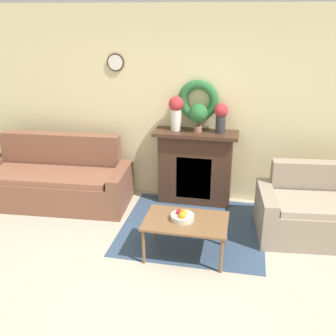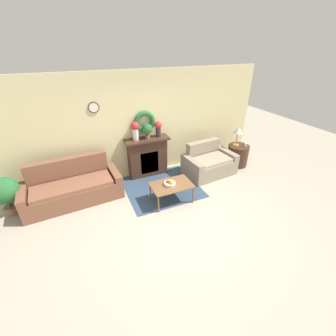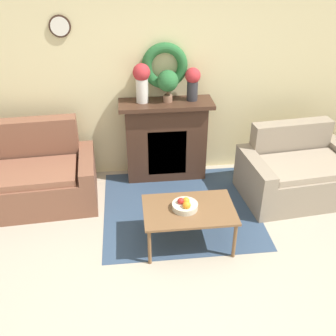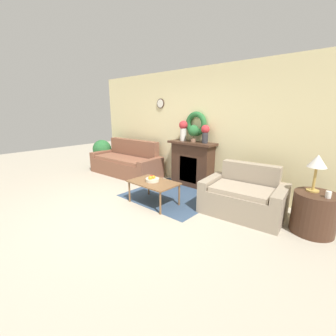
{
  "view_description": "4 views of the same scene",
  "coord_description": "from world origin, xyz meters",
  "views": [
    {
      "loc": [
        0.72,
        -2.99,
        2.6
      ],
      "look_at": [
        -0.15,
        1.27,
        0.85
      ],
      "focal_mm": 42.0,
      "sensor_mm": 36.0,
      "label": 1
    },
    {
      "loc": [
        -1.61,
        -3.03,
        3.23
      ],
      "look_at": [
        0.24,
        1.21,
        0.63
      ],
      "focal_mm": 24.0,
      "sensor_mm": 36.0,
      "label": 2
    },
    {
      "loc": [
        -0.41,
        -2.35,
        2.82
      ],
      "look_at": [
        -0.03,
        1.09,
        0.76
      ],
      "focal_mm": 42.0,
      "sensor_mm": 36.0,
      "label": 3
    },
    {
      "loc": [
        3.07,
        -2.08,
        1.8
      ],
      "look_at": [
        0.19,
        1.16,
        0.65
      ],
      "focal_mm": 24.0,
      "sensor_mm": 36.0,
      "label": 4
    }
  ],
  "objects": [
    {
      "name": "ground_plane",
      "position": [
        0.0,
        0.0,
        0.0
      ],
      "size": [
        16.0,
        16.0,
        0.0
      ],
      "primitive_type": "plane",
      "color": "#ADA38E"
    },
    {
      "name": "floor_rug",
      "position": [
        0.15,
        1.4,
        0.0
      ],
      "size": [
        1.8,
        1.7,
        0.01
      ],
      "color": "#334760",
      "rests_on": "ground_plane"
    },
    {
      "name": "wall_back",
      "position": [
        0.0,
        2.37,
        1.35
      ],
      "size": [
        6.8,
        0.19,
        2.7
      ],
      "color": "beige",
      "rests_on": "ground_plane"
    },
    {
      "name": "fireplace",
      "position": [
        0.06,
        2.16,
        0.54
      ],
      "size": [
        1.16,
        0.41,
        1.06
      ],
      "color": "#42281C",
      "rests_on": "ground_plane"
    },
    {
      "name": "couch_left",
      "position": [
        -1.9,
        1.75,
        0.32
      ],
      "size": [
        2.16,
        0.99,
        0.95
      ],
      "rotation": [
        0.0,
        0.0,
        0.06
      ],
      "color": "brown",
      "rests_on": "ground_plane"
    },
    {
      "name": "loveseat_right",
      "position": [
        1.62,
        1.54,
        0.3
      ],
      "size": [
        1.43,
        0.99,
        0.85
      ],
      "rotation": [
        0.0,
        0.0,
        0.1
      ],
      "color": "gray",
      "rests_on": "ground_plane"
    },
    {
      "name": "coffee_table",
      "position": [
        0.15,
        0.79,
        0.4
      ],
      "size": [
        0.93,
        0.6,
        0.44
      ],
      "color": "brown",
      "rests_on": "ground_plane"
    },
    {
      "name": "fruit_bowl",
      "position": [
        0.1,
        0.79,
        0.49
      ],
      "size": [
        0.26,
        0.26,
        0.12
      ],
      "color": "beige",
      "rests_on": "coffee_table"
    },
    {
      "name": "side_table_by_loveseat",
      "position": [
        2.67,
        1.62,
        0.31
      ],
      "size": [
        0.6,
        0.6,
        0.62
      ],
      "color": "#42281C",
      "rests_on": "ground_plane"
    },
    {
      "name": "table_lamp",
      "position": [
        2.6,
        1.68,
        1.05
      ],
      "size": [
        0.26,
        0.26,
        0.55
      ],
      "color": "#B28E42",
      "rests_on": "side_table_by_loveseat"
    },
    {
      "name": "mug",
      "position": [
        2.81,
        1.51,
        0.67
      ],
      "size": [
        0.07,
        0.07,
        0.1
      ],
      "color": "silver",
      "rests_on": "side_table_by_loveseat"
    },
    {
      "name": "vase_on_mantel_left",
      "position": [
        -0.22,
        2.17,
        1.34
      ],
      "size": [
        0.21,
        0.21,
        0.47
      ],
      "color": "silver",
      "rests_on": "fireplace"
    },
    {
      "name": "vase_on_mantel_right",
      "position": [
        0.38,
        2.17,
        1.3
      ],
      "size": [
        0.19,
        0.19,
        0.4
      ],
      "color": "#2D2D33",
      "rests_on": "fireplace"
    },
    {
      "name": "potted_plant_on_mantel",
      "position": [
        0.08,
        2.15,
        1.31
      ],
      "size": [
        0.26,
        0.26,
        0.39
      ],
      "color": "#8E664C",
      "rests_on": "fireplace"
    },
    {
      "name": "potted_plant_floor_by_couch",
      "position": [
        -3.18,
        1.78,
        0.54
      ],
      "size": [
        0.57,
        0.57,
        0.86
      ],
      "color": "#8E664C",
      "rests_on": "ground_plane"
    }
  ]
}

